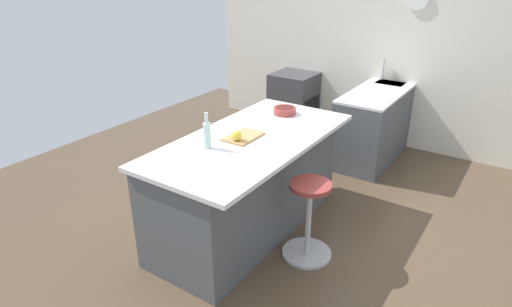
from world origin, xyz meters
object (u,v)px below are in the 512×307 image
object	(u,v)px
water_bottle	(207,134)
apple_yellow	(236,136)
kitchen_island	(247,183)
stool_by_window	(308,222)
cutting_board	(243,137)
oven_range	(294,102)
fruit_bowl	(285,110)

from	to	relation	value
water_bottle	apple_yellow	bearing A→B (deg)	148.98
kitchen_island	stool_by_window	bearing A→B (deg)	83.80
stool_by_window	cutting_board	size ratio (longest dim) A/B	2.00
oven_range	apple_yellow	world-z (taller)	apple_yellow
cutting_board	fruit_bowl	xyz separation A→B (m)	(-0.76, -0.02, 0.03)
kitchen_island	water_bottle	bearing A→B (deg)	-18.95
oven_range	kitchen_island	world-z (taller)	kitchen_island
cutting_board	stool_by_window	bearing A→B (deg)	87.25
kitchen_island	apple_yellow	size ratio (longest dim) A/B	23.73
stool_by_window	apple_yellow	size ratio (longest dim) A/B	8.03
cutting_board	apple_yellow	world-z (taller)	apple_yellow
stool_by_window	cutting_board	bearing A→B (deg)	-92.75
oven_range	stool_by_window	world-z (taller)	oven_range
kitchen_island	fruit_bowl	bearing A→B (deg)	-177.60
kitchen_island	apple_yellow	distance (m)	0.56
oven_range	apple_yellow	xyz separation A→B (m)	(2.74, 0.95, 0.59)
oven_range	apple_yellow	bearing A→B (deg)	19.05
oven_range	stool_by_window	distance (m)	3.12
oven_range	fruit_bowl	bearing A→B (deg)	26.20
water_bottle	fruit_bowl	world-z (taller)	water_bottle
apple_yellow	fruit_bowl	size ratio (longest dim) A/B	0.39
stool_by_window	fruit_bowl	world-z (taller)	fruit_bowl
cutting_board	kitchen_island	bearing A→B (deg)	161.42
fruit_bowl	oven_range	bearing A→B (deg)	-153.80
kitchen_island	apple_yellow	bearing A→B (deg)	0.91
cutting_board	water_bottle	world-z (taller)	water_bottle
oven_range	stool_by_window	size ratio (longest dim) A/B	1.21
oven_range	cutting_board	xyz separation A→B (m)	(2.62, 0.93, 0.53)
stool_by_window	cutting_board	world-z (taller)	cutting_board
oven_range	stool_by_window	bearing A→B (deg)	31.70
apple_yellow	water_bottle	distance (m)	0.27
oven_range	kitchen_island	distance (m)	2.74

